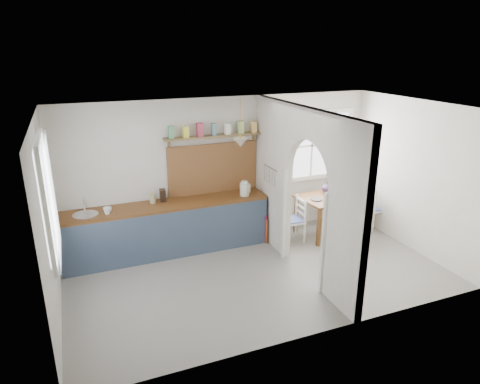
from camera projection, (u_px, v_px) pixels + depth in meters
name	position (u px, v px, depth m)	size (l,w,h in m)	color
floor	(259.00, 275.00, 6.75)	(5.80, 3.20, 0.01)	gray
ceiling	(261.00, 109.00, 5.91)	(5.80, 3.20, 0.01)	silver
walls	(260.00, 197.00, 6.33)	(5.81, 3.21, 2.60)	silver
partition	(300.00, 181.00, 6.58)	(0.12, 3.20, 2.60)	silver
kitchen_window	(46.00, 200.00, 5.21)	(0.10, 1.16, 1.50)	white
nook_window	(312.00, 146.00, 8.23)	(1.76, 0.10, 1.30)	white
counter	(168.00, 227.00, 7.37)	(3.50, 0.60, 0.90)	brown
sink	(86.00, 215.00, 6.75)	(0.40, 0.40, 0.02)	silver
backsplash	(213.00, 168.00, 7.62)	(1.65, 0.03, 0.90)	brown
shelf	(214.00, 133.00, 7.34)	(1.75, 0.20, 0.21)	olive
pendant_lamp	(240.00, 142.00, 7.20)	(0.26, 0.26, 0.16)	beige
utensil_rail	(271.00, 168.00, 7.28)	(0.02, 0.02, 0.50)	silver
dining_table	(330.00, 215.00, 8.14)	(1.21, 0.81, 0.76)	brown
chair_left	(292.00, 220.00, 7.81)	(0.38, 0.38, 0.82)	white
chair_right	(375.00, 207.00, 8.38)	(0.38, 0.38, 0.84)	white
kettle	(244.00, 188.00, 7.57)	(0.22, 0.18, 0.27)	beige
mug_a	(107.00, 211.00, 6.75)	(0.12, 0.12, 0.11)	white
mug_b	(108.00, 210.00, 6.83)	(0.11, 0.11, 0.09)	white
knife_block	(163.00, 195.00, 7.30)	(0.09, 0.13, 0.21)	#3A2919
jar	(153.00, 198.00, 7.22)	(0.10, 0.10, 0.17)	#9B9664
towel_magenta	(266.00, 230.00, 7.73)	(0.02, 0.03, 0.54)	#B21749
towel_orange	(267.00, 231.00, 7.71)	(0.02, 0.03, 0.45)	#BC5517
bowl	(350.00, 194.00, 7.99)	(0.33, 0.33, 0.08)	silver
table_cup	(326.00, 197.00, 7.78)	(0.11, 0.11, 0.10)	#608763
plate	(316.00, 199.00, 7.80)	(0.20, 0.20, 0.02)	black
vase	(327.00, 187.00, 8.19)	(0.20, 0.20, 0.20)	#442C56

